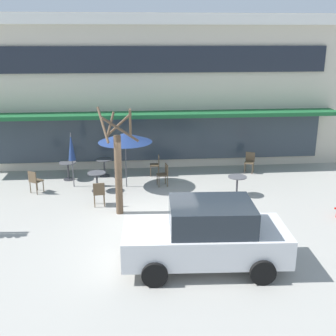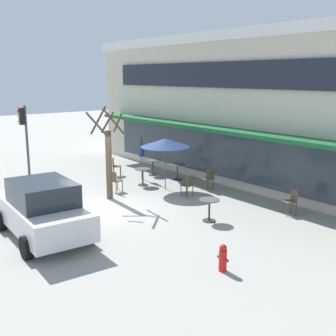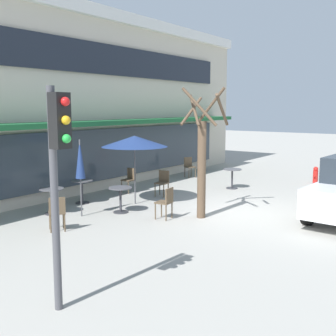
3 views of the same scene
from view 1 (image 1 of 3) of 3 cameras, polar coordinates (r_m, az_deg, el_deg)
ground_plane at (r=13.71m, az=-1.87°, el=-7.43°), size 80.00×80.00×0.00m
building_facade at (r=22.53m, az=-3.48°, el=11.23°), size 19.78×9.10×6.70m
cafe_table_near_wall at (r=18.20m, az=-8.63°, el=0.46°), size 0.70×0.70×0.76m
cafe_table_streetside at (r=18.04m, az=-13.39°, el=0.02°), size 0.70×0.70×0.76m
cafe_table_by_tree at (r=16.46m, az=-9.61°, el=-1.42°), size 0.70×0.70×0.76m
cafe_table_mid_patio at (r=15.99m, az=9.34°, el=-1.97°), size 0.70×0.70×0.76m
patio_umbrella_green_folded at (r=16.85m, az=-12.96°, el=2.77°), size 0.28×0.28×2.20m
patio_umbrella_cream_folded at (r=16.37m, az=-5.83°, el=4.13°), size 2.10×2.10×2.20m
cafe_chair_0 at (r=16.83m, az=-0.54°, el=-0.71°), size 0.46×0.46×0.89m
cafe_chair_1 at (r=18.09m, az=-1.59°, el=0.58°), size 0.42×0.42×0.89m
cafe_chair_2 at (r=15.01m, az=-9.33°, el=-3.24°), size 0.44×0.44×0.89m
cafe_chair_3 at (r=18.86m, az=11.00°, el=0.97°), size 0.53×0.53×0.89m
cafe_chair_4 at (r=16.82m, az=-17.61°, el=-1.56°), size 0.56×0.56×0.89m
parked_sedan at (r=10.98m, az=5.23°, el=-9.03°), size 4.29×2.18×1.76m
street_tree at (r=13.92m, az=-6.76°, el=0.31°), size 1.34×1.23×3.65m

